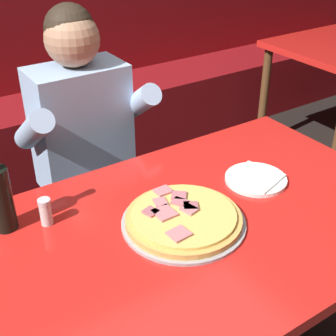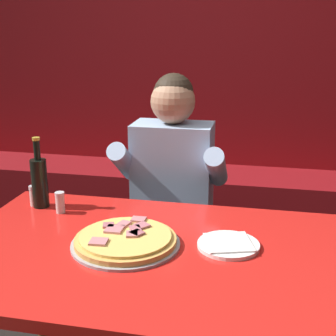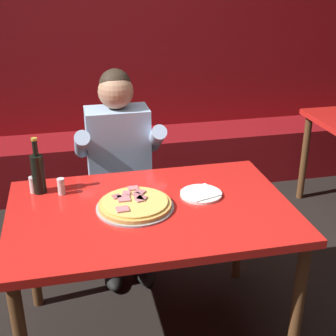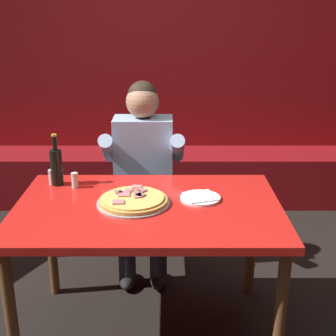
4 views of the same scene
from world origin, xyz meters
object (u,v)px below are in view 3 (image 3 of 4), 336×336
(main_dining_table, at_px, (151,223))
(plate_white_paper, at_px, (201,194))
(diner_seated_blue_shirt, at_px, (121,165))
(shaker_parmesan, at_px, (61,187))
(beer_bottle, at_px, (38,172))
(shaker_oregano, at_px, (33,186))
(pizza, at_px, (135,205))

(main_dining_table, relative_size, plate_white_paper, 6.40)
(diner_seated_blue_shirt, bearing_deg, shaker_parmesan, -128.31)
(beer_bottle, xyz_separation_m, shaker_oregano, (-0.03, 0.00, -0.07))
(main_dining_table, relative_size, shaker_parmesan, 15.62)
(pizza, bearing_deg, diner_seated_blue_shirt, 88.80)
(beer_bottle, height_order, shaker_oregano, beer_bottle)
(pizza, bearing_deg, main_dining_table, -11.10)
(plate_white_paper, xyz_separation_m, shaker_parmesan, (-0.68, 0.17, 0.03))
(main_dining_table, xyz_separation_m, shaker_parmesan, (-0.41, 0.24, 0.12))
(pizza, distance_m, shaker_oregano, 0.55)
(pizza, distance_m, beer_bottle, 0.53)
(main_dining_table, distance_m, shaker_parmesan, 0.49)
(main_dining_table, distance_m, diner_seated_blue_shirt, 0.69)
(pizza, bearing_deg, plate_white_paper, 9.55)
(diner_seated_blue_shirt, bearing_deg, pizza, -91.20)
(beer_bottle, bearing_deg, diner_seated_blue_shirt, 40.98)
(pizza, height_order, beer_bottle, beer_bottle)
(shaker_oregano, bearing_deg, shaker_parmesan, -20.13)
(plate_white_paper, xyz_separation_m, beer_bottle, (-0.79, 0.21, 0.10))
(beer_bottle, bearing_deg, shaker_parmesan, -23.97)
(main_dining_table, height_order, shaker_oregano, shaker_oregano)
(shaker_oregano, distance_m, diner_seated_blue_shirt, 0.64)
(plate_white_paper, bearing_deg, shaker_oregano, 165.16)
(main_dining_table, height_order, beer_bottle, beer_bottle)
(shaker_parmesan, height_order, diner_seated_blue_shirt, diner_seated_blue_shirt)
(diner_seated_blue_shirt, bearing_deg, beer_bottle, -139.02)
(main_dining_table, distance_m, pizza, 0.13)
(main_dining_table, bearing_deg, pizza, 168.90)
(shaker_parmesan, bearing_deg, plate_white_paper, -13.74)
(main_dining_table, distance_m, beer_bottle, 0.62)
(shaker_oregano, bearing_deg, beer_bottle, -6.05)
(plate_white_paper, xyz_separation_m, shaker_oregano, (-0.82, 0.22, 0.03))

